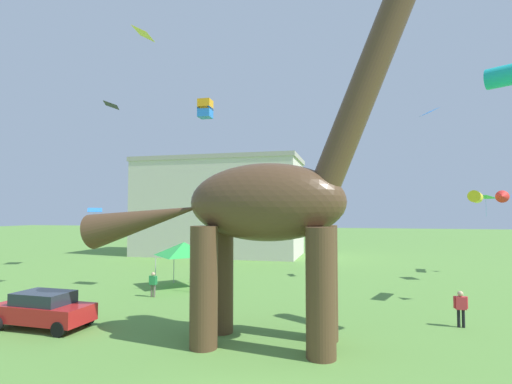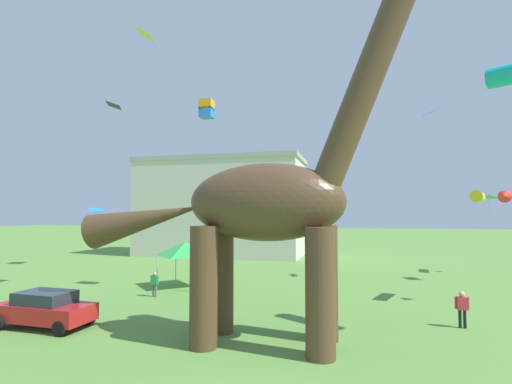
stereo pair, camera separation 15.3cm
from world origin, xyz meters
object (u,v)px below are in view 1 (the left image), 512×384
object	(u,v)px
person_watching_child	(461,305)
kite_far_right	(143,34)
festival_canopy_tent	(184,249)
kite_near_low	(430,112)
kite_mid_center	(486,197)
kite_mid_right	(95,210)
parked_sedan_left	(43,309)
person_far_spectator	(153,282)
kite_far_left	(481,197)
kite_near_high	(205,109)
kite_mid_left	(111,105)
dinosaur_sculpture	(264,202)

from	to	relation	value
person_watching_child	kite_far_right	size ratio (longest dim) A/B	1.02
festival_canopy_tent	kite_near_low	bearing A→B (deg)	16.47
kite_mid_center	kite_mid_right	world-z (taller)	kite_mid_center
parked_sedan_left	kite_mid_center	xyz separation A→B (m)	(22.39, 16.41, 5.29)
kite_mid_center	kite_near_low	bearing A→B (deg)	-158.20
person_far_spectator	kite_far_left	distance (m)	19.20
kite_far_left	person_far_spectator	bearing A→B (deg)	-172.61
kite_near_low	kite_near_high	bearing A→B (deg)	-154.51
kite_mid_center	kite_far_left	world-z (taller)	kite_mid_center
festival_canopy_tent	kite_near_high	xyz separation A→B (m)	(2.22, -1.92, 8.91)
kite_mid_left	kite_near_low	xyz separation A→B (m)	(25.79, -0.41, -2.29)
person_watching_child	kite_far_left	world-z (taller)	kite_far_left
kite_mid_center	kite_near_low	world-z (taller)	kite_near_low
person_watching_child	dinosaur_sculpture	bearing A→B (deg)	-18.49
person_far_spectator	kite_mid_right	world-z (taller)	kite_mid_right
kite_near_low	festival_canopy_tent	bearing A→B (deg)	-163.53
kite_far_right	kite_near_low	distance (m)	19.88
festival_canopy_tent	kite_mid_left	bearing A→B (deg)	150.53
festival_canopy_tent	kite_mid_left	distance (m)	15.97
kite_mid_center	kite_near_high	size ratio (longest dim) A/B	1.34
parked_sedan_left	kite_far_left	bearing A→B (deg)	27.12
person_far_spectator	kite_mid_right	distance (m)	7.26
parked_sedan_left	kite_near_low	bearing A→B (deg)	41.24
kite_mid_left	kite_mid_right	bearing A→B (deg)	-57.74
kite_mid_center	kite_far_left	size ratio (longest dim) A/B	0.64
festival_canopy_tent	kite_mid_center	bearing A→B (deg)	17.52
kite_far_right	kite_near_low	world-z (taller)	kite_far_right
dinosaur_sculpture	kite_far_left	distance (m)	13.53
kite_far_left	kite_far_right	world-z (taller)	kite_far_right
kite_mid_right	kite_mid_left	bearing A→B (deg)	122.26
person_far_spectator	kite_far_left	bearing A→B (deg)	-174.95
kite_mid_left	kite_near_high	xyz separation A→B (m)	(11.55, -7.20, -2.93)
person_watching_child	kite_mid_left	size ratio (longest dim) A/B	0.81
kite_near_high	kite_far_left	bearing A→B (deg)	3.93
parked_sedan_left	kite_mid_right	xyz separation A→B (m)	(1.83, 0.86, 4.30)
kite_mid_center	parked_sedan_left	bearing A→B (deg)	-143.77
dinosaur_sculpture	kite_mid_right	xyz separation A→B (m)	(-7.93, 0.57, -0.30)
festival_canopy_tent	person_watching_child	bearing A→B (deg)	-19.81
festival_canopy_tent	kite_mid_left	size ratio (longest dim) A/B	1.62
kite_mid_left	kite_far_left	xyz separation A→B (m)	(27.24, -6.12, -8.52)
kite_far_right	kite_near_high	distance (m)	5.74
parked_sedan_left	kite_mid_center	world-z (taller)	kite_mid_center
festival_canopy_tent	kite_far_left	world-z (taller)	kite_far_left
person_far_spectator	kite_far_right	size ratio (longest dim) A/B	0.94
dinosaur_sculpture	kite_mid_center	world-z (taller)	dinosaur_sculpture
person_watching_child	festival_canopy_tent	xyz separation A→B (m)	(-15.57, 5.61, 1.59)
person_watching_child	kite_near_low	bearing A→B (deg)	-140.77
kite_mid_right	kite_near_high	xyz separation A→B (m)	(2.46, 7.21, 6.35)
parked_sedan_left	person_watching_child	xyz separation A→B (m)	(17.63, 4.38, 0.15)
kite_far_right	kite_mid_center	bearing A→B (deg)	25.40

